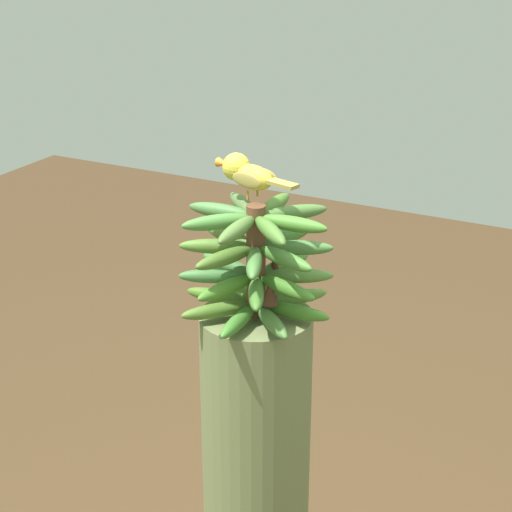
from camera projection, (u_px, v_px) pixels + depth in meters
name	position (u px, v px, depth m)	size (l,w,h in m)	color
banana_bunch	(256.00, 262.00, 1.83)	(0.34, 0.34, 0.25)	brown
perched_bird	(246.00, 173.00, 1.82)	(0.22, 0.08, 0.09)	#C68933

